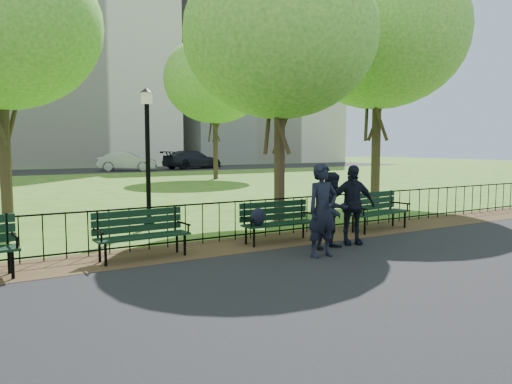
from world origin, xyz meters
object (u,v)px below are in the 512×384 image
lamppost (148,152)px  tree_far_e (215,80)px  tree_near_e (280,36)px  sedan_dark (193,160)px  tree_mid_e (379,33)px  park_bench_left_a (141,229)px  person_left (323,210)px  person_mid (333,211)px  person_right (352,205)px  park_bench_right_a (376,207)px  park_bench_main (271,217)px  sedan_silver (127,161)px

lamppost → tree_far_e: 19.16m
tree_near_e → sedan_dark: bearing=70.4°
tree_mid_e → lamppost: bearing=-174.3°
park_bench_left_a → person_left: (3.01, -1.65, 0.33)m
tree_mid_e → tree_far_e: size_ratio=0.99×
person_mid → person_right: size_ratio=0.93×
lamppost → person_right: 5.42m
person_mid → sedan_dark: size_ratio=0.28×
tree_far_e → sedan_dark: (4.23, 13.12, -5.35)m
tree_near_e → park_bench_right_a: bearing=-58.1°
tree_far_e → person_mid: bearing=-110.1°
park_bench_main → person_right: 1.75m
park_bench_main → sedan_dark: size_ratio=0.31×
park_bench_left_a → person_mid: bearing=-20.8°
person_mid → sedan_silver: size_ratio=0.34×
park_bench_main → sedan_dark: 34.75m
park_bench_left_a → park_bench_right_a: park_bench_right_a is taller
lamppost → tree_near_e: tree_near_e is taller
tree_mid_e → sedan_silver: bearing=92.0°
tree_near_e → tree_mid_e: bearing=19.5°
park_bench_left_a → person_right: (4.31, -1.02, 0.29)m
sedan_dark → person_right: bearing=149.8°
park_bench_left_a → park_bench_right_a: size_ratio=0.95×
park_bench_left_a → park_bench_right_a: bearing=-2.6°
lamppost → park_bench_main: bearing=-65.5°
person_right → sedan_dark: person_right is taller
park_bench_right_a → park_bench_left_a: bearing=173.0°
lamppost → tree_near_e: size_ratio=0.49×
person_right → tree_far_e: bearing=94.2°
park_bench_left_a → park_bench_right_a: (6.06, 0.02, 0.02)m
person_left → park_bench_main: bearing=98.0°
park_bench_left_a → sedan_silver: 32.93m
park_bench_main → sedan_dark: bearing=70.1°
tree_mid_e → sedan_silver: (-0.94, 27.38, -5.30)m
park_bench_left_a → tree_near_e: 6.84m
tree_mid_e → sedan_dark: size_ratio=1.55×
park_bench_right_a → sedan_dark: sedan_dark is taller
person_mid → sedan_dark: (11.72, 33.54, 0.03)m
tree_far_e → person_mid: (-7.49, -20.42, -5.38)m
park_bench_main → sedan_silver: bearing=79.9°
park_bench_right_a → lamppost: size_ratio=0.52×
person_left → tree_near_e: bearing=70.1°
tree_mid_e → person_right: (-5.85, -5.26, -5.22)m
park_bench_main → park_bench_left_a: bearing=179.8°
tree_near_e → person_mid: tree_near_e is taller
park_bench_right_a → person_right: person_right is taller
park_bench_main → person_left: (0.14, -1.58, 0.32)m
tree_near_e → person_left: 5.94m
person_left → tree_mid_e: bearing=42.2°
lamppost → tree_mid_e: (8.86, 0.88, 4.13)m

